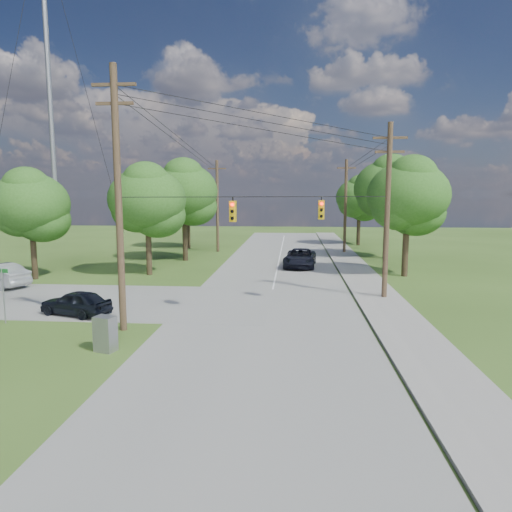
# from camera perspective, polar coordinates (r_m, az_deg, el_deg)

# --- Properties ---
(ground) EXTENTS (140.00, 140.00, 0.00)m
(ground) POSITION_cam_1_polar(r_m,az_deg,el_deg) (21.06, -4.65, -9.79)
(ground) COLOR #334F1A
(ground) RESTS_ON ground
(main_road) EXTENTS (10.00, 100.00, 0.03)m
(main_road) POSITION_cam_1_polar(r_m,az_deg,el_deg) (25.64, 1.61, -6.54)
(main_road) COLOR gray
(main_road) RESTS_ON ground
(sidewalk_east) EXTENTS (2.60, 100.00, 0.12)m
(sidewalk_east) POSITION_cam_1_polar(r_m,az_deg,el_deg) (26.16, 16.52, -6.47)
(sidewalk_east) COLOR gray
(sidewalk_east) RESTS_ON ground
(pole_sw) EXTENTS (2.00, 0.32, 12.00)m
(pole_sw) POSITION_cam_1_polar(r_m,az_deg,el_deg) (21.70, -16.83, 7.13)
(pole_sw) COLOR #4D3727
(pole_sw) RESTS_ON ground
(pole_ne) EXTENTS (2.00, 0.32, 10.50)m
(pole_ne) POSITION_cam_1_polar(r_m,az_deg,el_deg) (28.39, 16.10, 5.68)
(pole_ne) COLOR #4D3727
(pole_ne) RESTS_ON ground
(pole_north_e) EXTENTS (2.00, 0.32, 10.00)m
(pole_north_e) POSITION_cam_1_polar(r_m,az_deg,el_deg) (50.14, 11.11, 6.21)
(pole_north_e) COLOR #4D3727
(pole_north_e) RESTS_ON ground
(pole_north_w) EXTENTS (2.00, 0.32, 10.00)m
(pole_north_w) POSITION_cam_1_polar(r_m,az_deg,el_deg) (50.51, -4.85, 6.34)
(pole_north_w) COLOR #4D3727
(pole_north_w) RESTS_ON ground
(power_lines) EXTENTS (13.93, 29.62, 4.93)m
(power_lines) POSITION_cam_1_polar(r_m,az_deg,el_deg) (31.54, 1.39, 12.86)
(power_lines) COLOR black
(power_lines) RESTS_ON ground
(traffic_signals) EXTENTS (4.91, 3.27, 1.05)m
(traffic_signals) POSITION_cam_1_polar(r_m,az_deg,el_deg) (24.27, 2.90, 5.75)
(traffic_signals) COLOR #C9A10B
(traffic_signals) RESTS_ON ground
(radio_mast) EXTENTS (0.70, 0.70, 45.00)m
(radio_mast) POSITION_cam_1_polar(r_m,az_deg,el_deg) (76.41, -24.47, 19.28)
(radio_mast) COLOR gray
(radio_mast) RESTS_ON ground
(tree_w_near) EXTENTS (6.00, 6.00, 8.40)m
(tree_w_near) POSITION_cam_1_polar(r_m,az_deg,el_deg) (36.60, -13.44, 6.88)
(tree_w_near) COLOR #3D2F1E
(tree_w_near) RESTS_ON ground
(tree_w_mid) EXTENTS (6.40, 6.40, 9.22)m
(tree_w_mid) POSITION_cam_1_polar(r_m,az_deg,el_deg) (44.03, -8.98, 7.96)
(tree_w_mid) COLOR #3D2F1E
(tree_w_mid) RESTS_ON ground
(tree_w_far) EXTENTS (6.00, 6.00, 8.73)m
(tree_w_far) POSITION_cam_1_polar(r_m,az_deg,el_deg) (54.23, -8.55, 7.56)
(tree_w_far) COLOR #3D2F1E
(tree_w_far) RESTS_ON ground
(tree_e_near) EXTENTS (6.20, 6.20, 8.81)m
(tree_e_near) POSITION_cam_1_polar(r_m,az_deg,el_deg) (36.86, 18.44, 7.21)
(tree_e_near) COLOR #3D2F1E
(tree_e_near) RESTS_ON ground
(tree_e_mid) EXTENTS (6.60, 6.60, 9.64)m
(tree_e_mid) POSITION_cam_1_polar(r_m,az_deg,el_deg) (46.73, 16.16, 8.13)
(tree_e_mid) COLOR #3D2F1E
(tree_e_mid) RESTS_ON ground
(tree_e_far) EXTENTS (5.80, 5.80, 8.32)m
(tree_e_far) POSITION_cam_1_polar(r_m,az_deg,el_deg) (58.40, 12.81, 7.14)
(tree_e_far) COLOR #3D2F1E
(tree_e_far) RESTS_ON ground
(tree_cross_n) EXTENTS (5.60, 5.60, 7.91)m
(tree_cross_n) POSITION_cam_1_polar(r_m,az_deg,el_deg) (37.64, -26.35, 5.81)
(tree_cross_n) COLOR #3D2F1E
(tree_cross_n) RESTS_ON ground
(car_cross_dark) EXTENTS (4.17, 2.67, 1.32)m
(car_cross_dark) POSITION_cam_1_polar(r_m,az_deg,el_deg) (25.82, -21.58, -5.44)
(car_cross_dark) COLOR black
(car_cross_dark) RESTS_ON cross_road
(car_main_north) EXTENTS (3.08, 5.84, 1.57)m
(car_main_north) POSITION_cam_1_polar(r_m,az_deg,el_deg) (39.99, 5.52, -0.24)
(car_main_north) COLOR black
(car_main_north) RESTS_ON main_road
(control_cabinet) EXTENTS (0.93, 0.78, 1.45)m
(control_cabinet) POSITION_cam_1_polar(r_m,az_deg,el_deg) (19.68, -18.32, -9.22)
(control_cabinet) COLOR gray
(control_cabinet) RESTS_ON ground
(street_name_sign) EXTENTS (0.80, 0.26, 2.75)m
(street_name_sign) POSITION_cam_1_polar(r_m,az_deg,el_deg) (25.57, -29.06, -3.59)
(street_name_sign) COLOR gray
(street_name_sign) RESTS_ON ground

